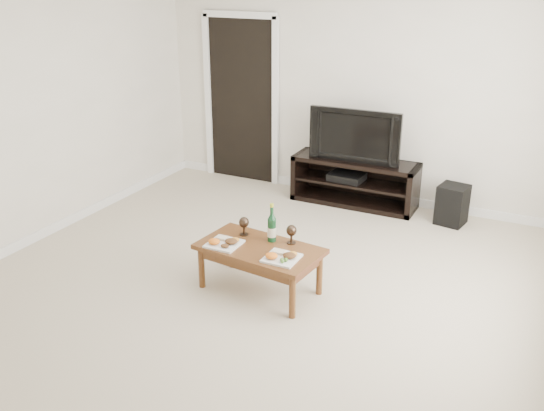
{
  "coord_description": "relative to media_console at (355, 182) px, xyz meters",
  "views": [
    {
      "loc": [
        2.22,
        -3.95,
        2.67
      ],
      "look_at": [
        0.03,
        0.44,
        0.7
      ],
      "focal_mm": 40.0,
      "sensor_mm": 36.0,
      "label": 1
    }
  ],
  "objects": [
    {
      "name": "subwoofer",
      "position": [
        1.15,
        -0.08,
        -0.06
      ],
      "size": [
        0.34,
        0.34,
        0.44
      ],
      "primitive_type": "cube",
      "rotation": [
        0.0,
        0.0,
        -0.16
      ],
      "color": "black",
      "rests_on": "ground"
    },
    {
      "name": "av_receiver",
      "position": [
        -0.1,
        -0.01,
        0.05
      ],
      "size": [
        0.42,
        0.32,
        0.08
      ],
      "primitive_type": "cube",
      "rotation": [
        0.0,
        0.0,
        -0.06
      ],
      "color": "black",
      "rests_on": "media_console"
    },
    {
      "name": "doorway",
      "position": [
        -1.64,
        0.24,
        0.75
      ],
      "size": [
        0.9,
        0.02,
        2.05
      ],
      "primitive_type": "cube",
      "color": "black",
      "rests_on": "ground"
    },
    {
      "name": "media_console",
      "position": [
        0.0,
        0.0,
        0.0
      ],
      "size": [
        1.46,
        0.45,
        0.55
      ],
      "primitive_type": "cube",
      "color": "black",
      "rests_on": "ground"
    },
    {
      "name": "back_wall",
      "position": [
        -0.09,
        0.27,
        1.02
      ],
      "size": [
        5.0,
        0.04,
        2.6
      ],
      "primitive_type": "cube",
      "color": "white",
      "rests_on": "ground"
    },
    {
      "name": "coffee_table",
      "position": [
        -0.05,
        -2.33,
        -0.07
      ],
      "size": [
        1.11,
        0.68,
        0.42
      ],
      "primitive_type": "cube",
      "rotation": [
        0.0,
        0.0,
        -0.11
      ],
      "color": "brown",
      "rests_on": "ground"
    },
    {
      "name": "floor",
      "position": [
        -0.09,
        -2.5,
        -0.28
      ],
      "size": [
        5.5,
        5.5,
        0.0
      ],
      "primitive_type": "plane",
      "color": "beige",
      "rests_on": "ground"
    },
    {
      "name": "television",
      "position": [
        0.0,
        0.0,
        0.58
      ],
      "size": [
        1.06,
        0.17,
        0.61
      ],
      "primitive_type": "imported",
      "rotation": [
        0.0,
        0.0,
        0.03
      ],
      "color": "black",
      "rests_on": "media_console"
    },
    {
      "name": "plate_left",
      "position": [
        -0.34,
        -2.43,
        0.18
      ],
      "size": [
        0.27,
        0.27,
        0.07
      ],
      "primitive_type": "cube",
      "color": "white",
      "rests_on": "coffee_table"
    },
    {
      "name": "wine_bottle",
      "position": [
        -0.01,
        -2.17,
        0.32
      ],
      "size": [
        0.07,
        0.07,
        0.35
      ],
      "primitive_type": "cylinder",
      "color": "#0F391B",
      "rests_on": "coffee_table"
    },
    {
      "name": "goblet_left",
      "position": [
        -0.28,
        -2.17,
        0.23
      ],
      "size": [
        0.09,
        0.09,
        0.17
      ],
      "primitive_type": null,
      "color": "#33261C",
      "rests_on": "coffee_table"
    },
    {
      "name": "plate_right",
      "position": [
        0.22,
        -2.45,
        0.18
      ],
      "size": [
        0.27,
        0.27,
        0.07
      ],
      "primitive_type": "cube",
      "color": "white",
      "rests_on": "coffee_table"
    },
    {
      "name": "goblet_right",
      "position": [
        0.16,
        -2.14,
        0.23
      ],
      "size": [
        0.09,
        0.09,
        0.17
      ],
      "primitive_type": null,
      "color": "#33261C",
      "rests_on": "coffee_table"
    }
  ]
}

